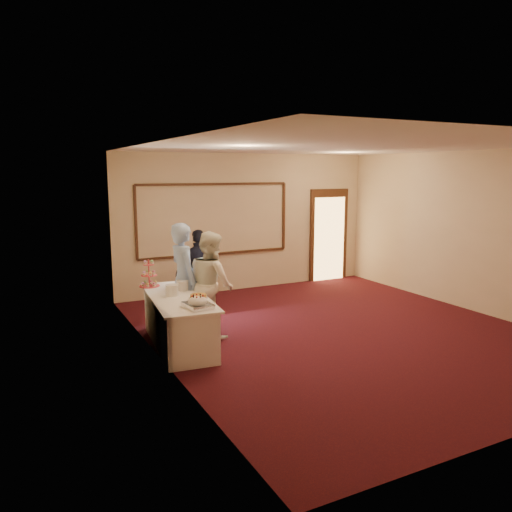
# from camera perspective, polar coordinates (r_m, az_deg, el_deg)

# --- Properties ---
(floor) EXTENTS (7.00, 7.00, 0.00)m
(floor) POSITION_cam_1_polar(r_m,az_deg,el_deg) (8.47, 9.62, -8.49)
(floor) COLOR black
(floor) RESTS_ON ground
(room_walls) EXTENTS (6.04, 7.04, 3.02)m
(room_walls) POSITION_cam_1_polar(r_m,az_deg,el_deg) (8.07, 10.03, 5.31)
(room_walls) COLOR beige
(room_walls) RESTS_ON floor
(wall_molding) EXTENTS (3.45, 0.04, 1.55)m
(wall_molding) POSITION_cam_1_polar(r_m,az_deg,el_deg) (10.75, -4.70, 4.20)
(wall_molding) COLOR #382310
(wall_molding) RESTS_ON room_walls
(doorway) EXTENTS (1.05, 0.07, 2.20)m
(doorway) POSITION_cam_1_polar(r_m,az_deg,el_deg) (12.21, 8.30, 2.33)
(doorway) COLOR #382310
(doorway) RESTS_ON floor
(buffet_table) EXTENTS (1.03, 2.17, 0.77)m
(buffet_table) POSITION_cam_1_polar(r_m,az_deg,el_deg) (7.68, -8.82, -7.33)
(buffet_table) COLOR white
(buffet_table) RESTS_ON floor
(pavlova_tray) EXTENTS (0.36, 0.47, 0.17)m
(pavlova_tray) POSITION_cam_1_polar(r_m,az_deg,el_deg) (6.91, -6.67, -5.31)
(pavlova_tray) COLOR silver
(pavlova_tray) RESTS_ON buffet_table
(cupcake_stand) EXTENTS (0.33, 0.33, 0.49)m
(cupcake_stand) POSITION_cam_1_polar(r_m,az_deg,el_deg) (8.27, -12.12, -2.22)
(cupcake_stand) COLOR #D94146
(cupcake_stand) RESTS_ON buffet_table
(plate_stack_a) EXTENTS (0.20, 0.20, 0.17)m
(plate_stack_a) POSITION_cam_1_polar(r_m,az_deg,el_deg) (7.62, -9.57, -3.87)
(plate_stack_a) COLOR white
(plate_stack_a) RESTS_ON buffet_table
(plate_stack_b) EXTENTS (0.19, 0.19, 0.16)m
(plate_stack_b) POSITION_cam_1_polar(r_m,az_deg,el_deg) (7.94, -8.39, -3.32)
(plate_stack_b) COLOR white
(plate_stack_b) RESTS_ON buffet_table
(tart) EXTENTS (0.28, 0.28, 0.06)m
(tart) POSITION_cam_1_polar(r_m,az_deg,el_deg) (7.41, -6.61, -4.62)
(tart) COLOR white
(tart) RESTS_ON buffet_table
(man) EXTENTS (0.49, 0.69, 1.82)m
(man) POSITION_cam_1_polar(r_m,az_deg,el_deg) (8.10, -8.25, -2.63)
(man) COLOR #8DACDE
(man) RESTS_ON floor
(woman) EXTENTS (0.69, 0.86, 1.69)m
(woman) POSITION_cam_1_polar(r_m,az_deg,el_deg) (8.00, -5.12, -3.18)
(woman) COLOR white
(woman) RESTS_ON floor
(guest) EXTENTS (0.93, 0.40, 1.57)m
(guest) POSITION_cam_1_polar(r_m,az_deg,el_deg) (9.28, -6.43, -1.79)
(guest) COLOR black
(guest) RESTS_ON floor
(camera_flash) EXTENTS (0.08, 0.06, 0.05)m
(camera_flash) POSITION_cam_1_polar(r_m,az_deg,el_deg) (9.02, -4.86, 0.59)
(camera_flash) COLOR white
(camera_flash) RESTS_ON guest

